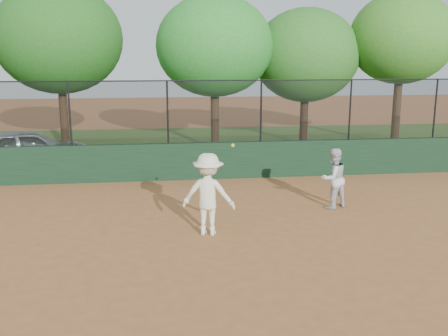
{
  "coord_description": "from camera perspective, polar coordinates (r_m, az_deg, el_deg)",
  "views": [
    {
      "loc": [
        -0.76,
        -9.82,
        3.91
      ],
      "look_at": [
        0.8,
        2.2,
        1.2
      ],
      "focal_mm": 40.0,
      "sensor_mm": 36.0,
      "label": 1
    }
  ],
  "objects": [
    {
      "name": "back_wall",
      "position": [
        16.18,
        -4.55,
        0.76
      ],
      "size": [
        26.0,
        0.2,
        1.2
      ],
      "primitive_type": "cube",
      "color": "#18341E",
      "rests_on": "ground"
    },
    {
      "name": "ground",
      "position": [
        10.59,
        -2.79,
        -9.07
      ],
      "size": [
        80.0,
        80.0,
        0.0
      ],
      "primitive_type": "plane",
      "color": "#A96536",
      "rests_on": "ground"
    },
    {
      "name": "player_main",
      "position": [
        11.1,
        -1.8,
        -3.01
      ],
      "size": [
        1.34,
        1.01,
        2.12
      ],
      "color": "#F0EDCB",
      "rests_on": "ground"
    },
    {
      "name": "grass_strip",
      "position": [
        22.18,
        -5.33,
        2.4
      ],
      "size": [
        36.0,
        12.0,
        0.01
      ],
      "primitive_type": "cube",
      "color": "#2D4C17",
      "rests_on": "ground"
    },
    {
      "name": "fence_assembly",
      "position": [
        15.92,
        -4.76,
        6.52
      ],
      "size": [
        26.0,
        0.06,
        2.0
      ],
      "color": "black",
      "rests_on": "back_wall"
    },
    {
      "name": "tree_3",
      "position": [
        22.82,
        9.36,
        12.56
      ],
      "size": [
        4.74,
        4.31,
        6.02
      ],
      "color": "#392313",
      "rests_on": "ground"
    },
    {
      "name": "tree_4",
      "position": [
        23.59,
        19.66,
        13.77
      ],
      "size": [
        4.57,
        4.16,
        6.67
      ],
      "color": "#4A301A",
      "rests_on": "ground"
    },
    {
      "name": "tree_2",
      "position": [
        21.22,
        -1.08,
        13.75
      ],
      "size": [
        4.85,
        4.41,
        6.44
      ],
      "color": "#462E19",
      "rests_on": "ground"
    },
    {
      "name": "tree_1",
      "position": [
        22.88,
        -18.39,
        13.83
      ],
      "size": [
        5.38,
        4.89,
        6.98
      ],
      "color": "#412A16",
      "rests_on": "ground"
    },
    {
      "name": "player_second",
      "position": [
        13.38,
        12.36,
        -1.16
      ],
      "size": [
        0.94,
        0.84,
        1.59
      ],
      "primitive_type": "imported",
      "rotation": [
        0.0,
        0.0,
        3.52
      ],
      "color": "silver",
      "rests_on": "ground"
    },
    {
      "name": "parked_car",
      "position": [
        19.23,
        -21.32,
        2.12
      ],
      "size": [
        4.4,
        2.75,
        1.4
      ],
      "primitive_type": "imported",
      "rotation": [
        0.0,
        0.0,
        1.86
      ],
      "color": "#B1B6BB",
      "rests_on": "ground"
    }
  ]
}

